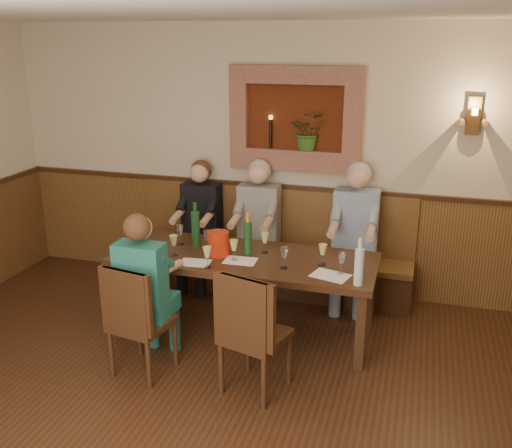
{
  "coord_description": "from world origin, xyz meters",
  "views": [
    {
      "loc": [
        1.48,
        -2.75,
        2.66
      ],
      "look_at": [
        0.1,
        1.9,
        1.05
      ],
      "focal_mm": 40.0,
      "sensor_mm": 36.0,
      "label": 1
    }
  ],
  "objects": [
    {
      "name": "room_shell",
      "position": [
        0.0,
        0.0,
        1.89
      ],
      "size": [
        6.04,
        6.04,
        2.82
      ],
      "color": "#C7B696",
      "rests_on": "ground"
    },
    {
      "name": "wainscoting",
      "position": [
        0.0,
        -0.0,
        0.59
      ],
      "size": [
        6.02,
        6.02,
        1.15
      ],
      "color": "#523117",
      "rests_on": "ground"
    },
    {
      "name": "wall_niche",
      "position": [
        0.24,
        2.94,
        1.81
      ],
      "size": [
        1.36,
        0.3,
        1.06
      ],
      "color": "#4E1C0B",
      "rests_on": "ground"
    },
    {
      "name": "wall_sconce",
      "position": [
        1.9,
        2.93,
        1.94
      ],
      "size": [
        0.25,
        0.2,
        0.35
      ],
      "color": "#523117",
      "rests_on": "ground"
    },
    {
      "name": "dining_table",
      "position": [
        0.0,
        1.85,
        0.68
      ],
      "size": [
        2.4,
        0.9,
        0.75
      ],
      "color": "black",
      "rests_on": "ground"
    },
    {
      "name": "bench",
      "position": [
        0.0,
        2.79,
        0.33
      ],
      "size": [
        3.0,
        0.45,
        1.11
      ],
      "color": "#381E0F",
      "rests_on": "ground"
    },
    {
      "name": "chair_near_left",
      "position": [
        -0.59,
        0.93,
        0.28
      ],
      "size": [
        0.5,
        0.5,
        0.98
      ],
      "rotation": [
        0.0,
        0.0,
        -0.17
      ],
      "color": "black",
      "rests_on": "ground"
    },
    {
      "name": "chair_near_right",
      "position": [
        0.36,
        0.96,
        0.3
      ],
      "size": [
        0.55,
        0.55,
        1.02
      ],
      "rotation": [
        0.0,
        0.0,
        -0.27
      ],
      "color": "black",
      "rests_on": "ground"
    },
    {
      "name": "person_bench_left",
      "position": [
        -0.78,
        2.69,
        0.58
      ],
      "size": [
        0.41,
        0.5,
        1.4
      ],
      "color": "black",
      "rests_on": "ground"
    },
    {
      "name": "person_bench_mid",
      "position": [
        -0.13,
        2.69,
        0.6
      ],
      "size": [
        0.43,
        0.53,
        1.45
      ],
      "color": "#53504C",
      "rests_on": "ground"
    },
    {
      "name": "person_bench_right",
      "position": [
        0.89,
        2.69,
        0.62
      ],
      "size": [
        0.44,
        0.55,
        1.48
      ],
      "color": "navy",
      "rests_on": "ground"
    },
    {
      "name": "person_chair_front",
      "position": [
        -0.58,
        1.07,
        0.56
      ],
      "size": [
        0.39,
        0.48,
        1.36
      ],
      "color": "#1C6362",
      "rests_on": "ground"
    },
    {
      "name": "spittoon_bucket",
      "position": [
        -0.23,
        1.81,
        0.86
      ],
      "size": [
        0.2,
        0.2,
        0.22
      ],
      "primitive_type": "cylinder",
      "rotation": [
        0.0,
        0.0,
        -0.03
      ],
      "color": "red",
      "rests_on": "dining_table"
    },
    {
      "name": "wine_bottle_green_a",
      "position": [
        0.02,
        1.91,
        0.91
      ],
      "size": [
        0.09,
        0.09,
        0.4
      ],
      "rotation": [
        0.0,
        0.0,
        0.3
      ],
      "color": "#19471E",
      "rests_on": "dining_table"
    },
    {
      "name": "wine_bottle_green_b",
      "position": [
        -0.52,
        1.97,
        0.93
      ],
      "size": [
        0.09,
        0.09,
        0.43
      ],
      "rotation": [
        0.0,
        0.0,
        0.08
      ],
      "color": "#19471E",
      "rests_on": "dining_table"
    },
    {
      "name": "water_bottle",
      "position": [
        1.07,
        1.51,
        0.91
      ],
      "size": [
        0.1,
        0.1,
        0.4
      ],
      "rotation": [
        0.0,
        0.0,
        -0.37
      ],
      "color": "silver",
      "rests_on": "dining_table"
    },
    {
      "name": "tasting_sheet_a",
      "position": [
        -0.97,
        1.69,
        0.75
      ],
      "size": [
        0.3,
        0.24,
        0.0
      ],
      "primitive_type": "cube",
      "rotation": [
        0.0,
        0.0,
        0.15
      ],
      "color": "white",
      "rests_on": "dining_table"
    },
    {
      "name": "tasting_sheet_b",
      "position": [
        0.01,
        1.73,
        0.75
      ],
      "size": [
        0.29,
        0.21,
        0.0
      ],
      "primitive_type": "cube",
      "rotation": [
        0.0,
        0.0,
        0.04
      ],
      "color": "white",
      "rests_on": "dining_table"
    },
    {
      "name": "tasting_sheet_c",
      "position": [
        0.83,
        1.63,
        0.75
      ],
      "size": [
        0.35,
        0.29,
        0.0
      ],
      "primitive_type": "cube",
      "rotation": [
        0.0,
        0.0,
        -0.27
      ],
      "color": "white",
      "rests_on": "dining_table"
    },
    {
      "name": "tasting_sheet_d",
      "position": [
        -0.36,
        1.57,
        0.75
      ],
      "size": [
        0.29,
        0.22,
        0.0
      ],
      "primitive_type": "cube",
      "rotation": [
        0.0,
        0.0,
        0.11
      ],
      "color": "white",
      "rests_on": "dining_table"
    },
    {
      "name": "wine_glass_0",
      "position": [
        0.91,
        1.68,
        0.85
      ],
      "size": [
        0.08,
        0.08,
        0.19
      ],
      "primitive_type": null,
      "color": "white",
      "rests_on": "dining_table"
    },
    {
      "name": "wine_glass_1",
      "position": [
        -0.94,
        1.68,
        0.85
      ],
      "size": [
        0.08,
        0.08,
        0.19
      ],
      "primitive_type": null,
      "color": "#CFD37E",
      "rests_on": "dining_table"
    },
    {
      "name": "wine_glass_2",
      "position": [
        0.72,
        1.84,
        0.85
      ],
      "size": [
        0.08,
        0.08,
        0.19
      ],
      "primitive_type": null,
      "color": "#CFD37E",
      "rests_on": "dining_table"
    },
    {
      "name": "wine_glass_3",
      "position": [
        0.16,
        1.99,
        0.85
      ],
      "size": [
        0.08,
        0.08,
        0.19
      ],
      "primitive_type": null,
      "color": "#CFD37E",
      "rests_on": "dining_table"
    },
    {
      "name": "wine_glass_4",
      "position": [
        0.42,
        1.67,
        0.85
      ],
      "size": [
        0.08,
        0.08,
        0.19
      ],
      "primitive_type": null,
      "color": "white",
      "rests_on": "dining_table"
    },
    {
      "name": "wine_glass_5",
      "position": [
        -0.22,
        1.5,
        0.85
      ],
      "size": [
        0.08,
        0.08,
        0.19
      ],
      "primitive_type": null,
      "color": "#CFD37E",
      "rests_on": "dining_table"
    },
    {
      "name": "wine_glass_6",
      "position": [
        -0.68,
        1.97,
        0.85
      ],
      "size": [
        0.08,
        0.08,
        0.19
      ],
      "primitive_type": null,
      "color": "white",
      "rests_on": "dining_table"
    },
    {
      "name": "wine_glass_7",
      "position": [
        -0.05,
        1.73,
        0.85
      ],
      "size": [
        0.08,
        0.08,
        0.19
      ],
      "primitive_type": null,
      "color": "#CFD37E",
      "rests_on": "dining_table"
    },
    {
      "name": "wine_glass_8",
      "position": [
        -0.37,
        1.9,
        0.85
      ],
      "size": [
        0.08,
        0.08,
        0.19
      ],
      "primitive_type": null,
      "color": "white",
      "rests_on": "dining_table"
    },
    {
      "name": "wine_glass_9",
      "position": [
        -0.62,
        1.69,
        0.85
      ],
      "size": [
        0.08,
        0.08,
        0.19
      ],
      "primitive_type": null,
      "color": "#CFD37E",
      "rests_on": "dining_table"
    }
  ]
}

